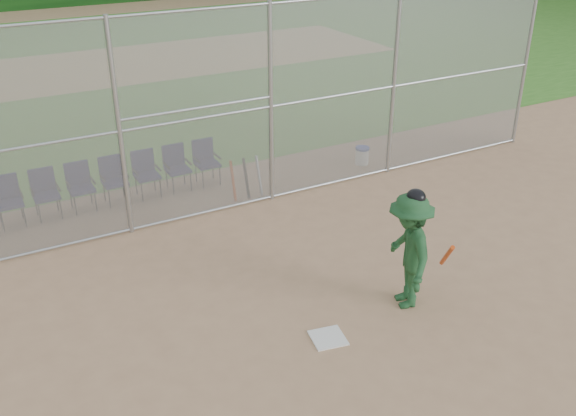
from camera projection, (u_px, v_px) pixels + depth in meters
ground at (373, 346)px, 9.09m from camera, size 100.00×100.00×0.00m
grass_strip at (81, 69)px, 23.20m from camera, size 100.00×100.00×0.00m
dirt_patch_far at (81, 69)px, 23.20m from camera, size 24.00×24.00×0.00m
backstop_fence at (224, 111)px, 12.09m from camera, size 16.09×0.09×4.00m
home_plate at (328, 338)px, 9.23m from camera, size 0.56×0.56×0.02m
batter_at_plate at (408, 250)px, 9.62m from camera, size 1.13×1.37×1.95m
water_cooler at (362, 155)px, 15.06m from camera, size 0.33×0.33×0.42m
spare_bats at (246, 178)px, 13.36m from camera, size 0.66×0.31×0.84m
chair_2 at (9, 202)px, 12.18m from camera, size 0.54×0.52×0.96m
chair_3 at (46, 195)px, 12.48m from camera, size 0.54×0.52×0.96m
chair_4 at (81, 188)px, 12.77m from camera, size 0.54×0.52×0.96m
chair_5 at (115, 181)px, 13.07m from camera, size 0.54×0.52×0.96m
chair_6 at (147, 175)px, 13.36m from camera, size 0.54×0.52×0.96m
chair_7 at (178, 169)px, 13.65m from camera, size 0.54×0.52×0.96m
chair_8 at (207, 163)px, 13.95m from camera, size 0.54×0.52×0.96m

